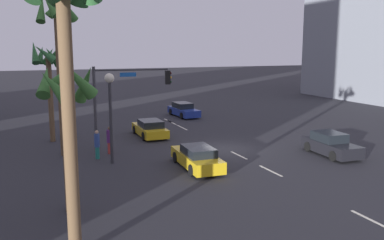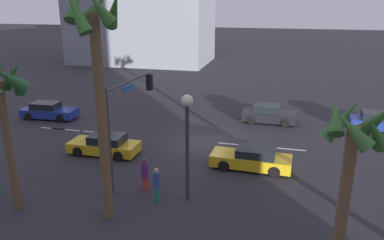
{
  "view_description": "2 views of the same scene",
  "coord_description": "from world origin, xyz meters",
  "px_view_note": "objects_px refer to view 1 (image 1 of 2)",
  "views": [
    {
      "loc": [
        -24.82,
        12.61,
        6.8
      ],
      "look_at": [
        1.44,
        1.88,
        1.88
      ],
      "focal_mm": 39.33,
      "sensor_mm": 36.0,
      "label": 1
    },
    {
      "loc": [
        -4.81,
        24.0,
        9.48
      ],
      "look_at": [
        0.62,
        1.65,
        2.07
      ],
      "focal_mm": 35.23,
      "sensor_mm": 36.0,
      "label": 2
    }
  ],
  "objects_px": {
    "car_3": "(197,158)",
    "pedestrian_1": "(63,123)",
    "car_1": "(183,110)",
    "palm_tree_2": "(48,64)",
    "traffic_signal": "(123,92)",
    "car_0": "(150,129)",
    "pedestrian_0": "(97,144)",
    "pedestrian_2": "(110,140)",
    "streetlamp": "(110,100)",
    "palm_tree_3": "(67,102)",
    "palm_tree_1": "(58,42)",
    "car_4": "(331,145)",
    "palm_tree_0": "(66,36)"
  },
  "relations": [
    {
      "from": "car_3",
      "to": "pedestrian_1",
      "type": "xyz_separation_m",
      "value": [
        12.2,
        6.2,
        0.36
      ]
    },
    {
      "from": "traffic_signal",
      "to": "palm_tree_3",
      "type": "relative_size",
      "value": 0.86
    },
    {
      "from": "car_4",
      "to": "pedestrian_2",
      "type": "xyz_separation_m",
      "value": [
        5.66,
        13.01,
        0.27
      ]
    },
    {
      "from": "pedestrian_0",
      "to": "streetlamp",
      "type": "bearing_deg",
      "value": -155.76
    },
    {
      "from": "car_4",
      "to": "traffic_signal",
      "type": "relative_size",
      "value": 0.77
    },
    {
      "from": "car_1",
      "to": "palm_tree_2",
      "type": "height_order",
      "value": "palm_tree_2"
    },
    {
      "from": "car_1",
      "to": "palm_tree_3",
      "type": "distance_m",
      "value": 25.31
    },
    {
      "from": "car_4",
      "to": "pedestrian_0",
      "type": "distance_m",
      "value": 14.75
    },
    {
      "from": "palm_tree_1",
      "to": "car_1",
      "type": "bearing_deg",
      "value": -47.8
    },
    {
      "from": "pedestrian_0",
      "to": "pedestrian_2",
      "type": "bearing_deg",
      "value": -44.95
    },
    {
      "from": "car_3",
      "to": "palm_tree_1",
      "type": "bearing_deg",
      "value": 48.83
    },
    {
      "from": "car_1",
      "to": "pedestrian_0",
      "type": "bearing_deg",
      "value": 140.68
    },
    {
      "from": "car_3",
      "to": "pedestrian_1",
      "type": "relative_size",
      "value": 2.57
    },
    {
      "from": "car_1",
      "to": "traffic_signal",
      "type": "relative_size",
      "value": 0.83
    },
    {
      "from": "pedestrian_0",
      "to": "palm_tree_1",
      "type": "bearing_deg",
      "value": 46.34
    },
    {
      "from": "palm_tree_1",
      "to": "palm_tree_3",
      "type": "bearing_deg",
      "value": 176.36
    },
    {
      "from": "pedestrian_0",
      "to": "palm_tree_3",
      "type": "relative_size",
      "value": 0.28
    },
    {
      "from": "streetlamp",
      "to": "car_3",
      "type": "bearing_deg",
      "value": -122.9
    },
    {
      "from": "streetlamp",
      "to": "palm_tree_3",
      "type": "distance_m",
      "value": 7.44
    },
    {
      "from": "streetlamp",
      "to": "car_4",
      "type": "bearing_deg",
      "value": -103.9
    },
    {
      "from": "traffic_signal",
      "to": "car_1",
      "type": "bearing_deg",
      "value": -38.31
    },
    {
      "from": "car_0",
      "to": "car_3",
      "type": "bearing_deg",
      "value": 180.0
    },
    {
      "from": "pedestrian_2",
      "to": "car_0",
      "type": "bearing_deg",
      "value": -43.17
    },
    {
      "from": "car_4",
      "to": "palm_tree_2",
      "type": "height_order",
      "value": "palm_tree_2"
    },
    {
      "from": "pedestrian_2",
      "to": "car_4",
      "type": "bearing_deg",
      "value": -113.52
    },
    {
      "from": "streetlamp",
      "to": "palm_tree_1",
      "type": "xyz_separation_m",
      "value": [
        3.11,
        2.43,
        3.34
      ]
    },
    {
      "from": "pedestrian_0",
      "to": "pedestrian_2",
      "type": "height_order",
      "value": "pedestrian_0"
    },
    {
      "from": "traffic_signal",
      "to": "streetlamp",
      "type": "xyz_separation_m",
      "value": [
        -3.79,
        1.67,
        -0.02
      ]
    },
    {
      "from": "car_3",
      "to": "pedestrian_2",
      "type": "bearing_deg",
      "value": 37.53
    },
    {
      "from": "traffic_signal",
      "to": "pedestrian_1",
      "type": "bearing_deg",
      "value": 32.38
    },
    {
      "from": "streetlamp",
      "to": "palm_tree_3",
      "type": "height_order",
      "value": "palm_tree_3"
    },
    {
      "from": "traffic_signal",
      "to": "pedestrian_1",
      "type": "height_order",
      "value": "traffic_signal"
    },
    {
      "from": "streetlamp",
      "to": "palm_tree_3",
      "type": "bearing_deg",
      "value": 155.54
    },
    {
      "from": "palm_tree_0",
      "to": "palm_tree_3",
      "type": "height_order",
      "value": "palm_tree_0"
    },
    {
      "from": "car_0",
      "to": "palm_tree_3",
      "type": "bearing_deg",
      "value": 151.01
    },
    {
      "from": "streetlamp",
      "to": "pedestrian_2",
      "type": "bearing_deg",
      "value": -8.63
    },
    {
      "from": "streetlamp",
      "to": "palm_tree_3",
      "type": "xyz_separation_m",
      "value": [
        -6.73,
        3.06,
        0.84
      ]
    },
    {
      "from": "car_0",
      "to": "pedestrian_1",
      "type": "xyz_separation_m",
      "value": [
        2.85,
        6.2,
        0.36
      ]
    },
    {
      "from": "car_1",
      "to": "pedestrian_0",
      "type": "xyz_separation_m",
      "value": [
        -13.13,
        10.75,
        0.32
      ]
    },
    {
      "from": "car_3",
      "to": "traffic_signal",
      "type": "xyz_separation_m",
      "value": [
        6.58,
        2.63,
        3.22
      ]
    },
    {
      "from": "traffic_signal",
      "to": "palm_tree_2",
      "type": "relative_size",
      "value": 0.76
    },
    {
      "from": "traffic_signal",
      "to": "palm_tree_3",
      "type": "bearing_deg",
      "value": 155.78
    },
    {
      "from": "pedestrian_1",
      "to": "palm_tree_1",
      "type": "bearing_deg",
      "value": 175.12
    },
    {
      "from": "car_1",
      "to": "palm_tree_1",
      "type": "relative_size",
      "value": 0.46
    },
    {
      "from": "pedestrian_1",
      "to": "pedestrian_2",
      "type": "bearing_deg",
      "value": -162.31
    },
    {
      "from": "car_3",
      "to": "traffic_signal",
      "type": "distance_m",
      "value": 7.78
    },
    {
      "from": "car_1",
      "to": "pedestrian_2",
      "type": "relative_size",
      "value": 2.59
    },
    {
      "from": "pedestrian_1",
      "to": "traffic_signal",
      "type": "bearing_deg",
      "value": -147.62
    },
    {
      "from": "traffic_signal",
      "to": "streetlamp",
      "type": "bearing_deg",
      "value": 156.21
    },
    {
      "from": "pedestrian_2",
      "to": "pedestrian_1",
      "type": "bearing_deg",
      "value": 17.69
    }
  ]
}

